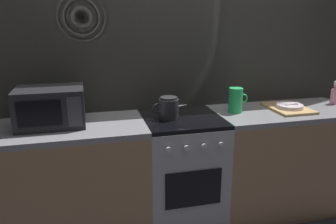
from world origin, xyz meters
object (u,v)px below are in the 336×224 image
Objects in this scene: microwave at (51,107)px; dish_pile at (289,107)px; kettle at (169,108)px; pitcher at (236,100)px; spray_bottle at (335,95)px; stove_unit at (182,171)px.

microwave reaches higher than dish_pile.
kettle is at bearing 179.60° from dish_pile.
microwave reaches higher than pitcher.
spray_bottle is (0.96, 0.03, -0.02)m from pitcher.
pitcher is 0.47m from dish_pile.
stove_unit is 1.12m from microwave.
kettle is 1.52m from spray_bottle.
stove_unit is 2.25× the size of dish_pile.
microwave is at bearing 179.43° from pitcher.
microwave is 2.30× the size of pitcher.
spray_bottle reaches higher than stove_unit.
pitcher is 0.99× the size of spray_bottle.
microwave is 0.85m from kettle.
stove_unit is at bearing 1.00° from kettle.
microwave is at bearing 176.90° from kettle.
microwave reaches higher than kettle.
pitcher is (0.45, 0.03, 0.55)m from stove_unit.
spray_bottle is at bearing 1.94° from pitcher.
stove_unit is at bearing -176.21° from pitcher.
microwave is at bearing 177.35° from stove_unit.
spray_bottle is (1.42, 0.06, 0.53)m from stove_unit.
kettle is (-0.11, -0.00, 0.53)m from stove_unit.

